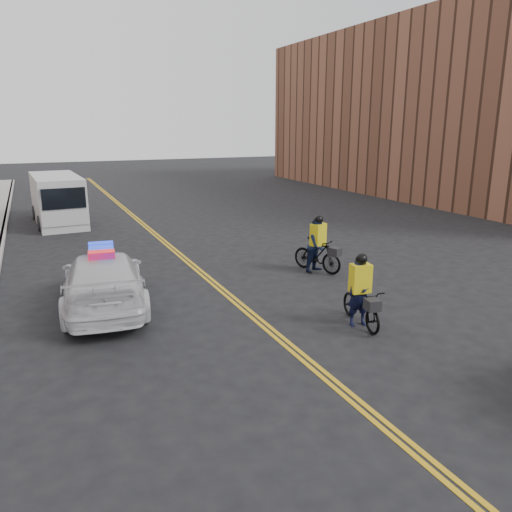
{
  "coord_description": "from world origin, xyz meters",
  "views": [
    {
      "loc": [
        -4.71,
        -8.67,
        4.62
      ],
      "look_at": [
        0.46,
        2.79,
        1.3
      ],
      "focal_mm": 35.0,
      "sensor_mm": 36.0,
      "label": 1
    }
  ],
  "objects": [
    {
      "name": "cyclist_near",
      "position": [
        2.05,
        0.42,
        0.61
      ],
      "size": [
        0.89,
        1.86,
        1.76
      ],
      "rotation": [
        0.0,
        0.0,
        -0.15
      ],
      "color": "black",
      "rests_on": "ground"
    },
    {
      "name": "cyclist_far",
      "position": [
        3.5,
        4.69,
        0.73
      ],
      "size": [
        1.19,
        1.88,
        1.85
      ],
      "rotation": [
        0.0,
        0.0,
        0.4
      ],
      "color": "black",
      "rests_on": "ground"
    },
    {
      "name": "center_line_right",
      "position": [
        0.08,
        8.0,
        0.01
      ],
      "size": [
        0.1,
        60.0,
        0.01
      ],
      "primitive_type": "cube",
      "color": "gold",
      "rests_on": "ground"
    },
    {
      "name": "police_cruiser",
      "position": [
        -3.25,
        4.16,
        0.73
      ],
      "size": [
        2.6,
        5.19,
        1.61
      ],
      "rotation": [
        0.0,
        0.0,
        3.02
      ],
      "color": "silver",
      "rests_on": "ground"
    },
    {
      "name": "building_across",
      "position": [
        22.0,
        18.0,
        5.5
      ],
      "size": [
        12.0,
        30.0,
        11.0
      ],
      "primitive_type": "cube",
      "color": "brown",
      "rests_on": "ground"
    },
    {
      "name": "cargo_van",
      "position": [
        -3.6,
        16.72,
        1.12
      ],
      "size": [
        2.34,
        5.57,
        2.29
      ],
      "rotation": [
        0.0,
        0.0,
        0.05
      ],
      "color": "silver",
      "rests_on": "ground"
    },
    {
      "name": "ground",
      "position": [
        0.0,
        0.0,
        0.0
      ],
      "size": [
        120.0,
        120.0,
        0.0
      ],
      "primitive_type": "plane",
      "color": "black",
      "rests_on": "ground"
    },
    {
      "name": "center_line_left",
      "position": [
        -0.08,
        8.0,
        0.01
      ],
      "size": [
        0.1,
        60.0,
        0.01
      ],
      "primitive_type": "cube",
      "color": "gold",
      "rests_on": "ground"
    }
  ]
}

